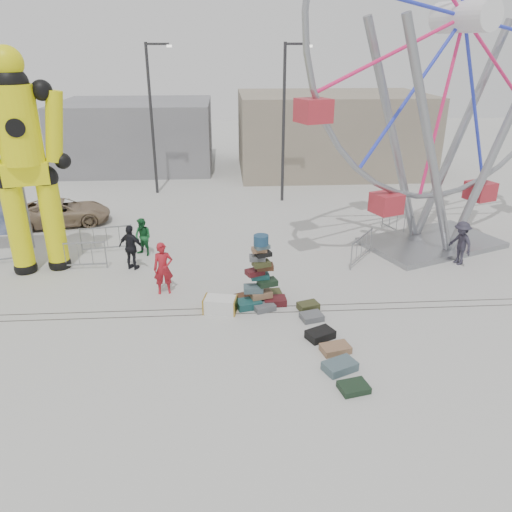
{
  "coord_description": "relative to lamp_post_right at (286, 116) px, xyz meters",
  "views": [
    {
      "loc": [
        -0.14,
        -13.21,
        7.83
      ],
      "look_at": [
        0.86,
        2.03,
        1.37
      ],
      "focal_mm": 35.0,
      "sensor_mm": 36.0,
      "label": 1
    }
  ],
  "objects": [
    {
      "name": "building_right",
      "position": [
        3.91,
        7.0,
        -1.98
      ],
      "size": [
        12.0,
        8.0,
        5.0
      ],
      "primitive_type": "cube",
      "color": "gray",
      "rests_on": "ground"
    },
    {
      "name": "building_left",
      "position": [
        -9.09,
        9.0,
        -2.28
      ],
      "size": [
        10.0,
        8.0,
        4.4
      ],
      "primitive_type": "cube",
      "color": "gray",
      "rests_on": "ground"
    },
    {
      "name": "row_case_5",
      "position": [
        -0.18,
        -16.37,
        -4.4
      ],
      "size": [
        0.81,
        0.69,
        0.17
      ],
      "primitive_type": "cube",
      "rotation": [
        0.0,
        0.0,
        0.22
      ],
      "color": "#1A2F1D",
      "rests_on": "ground"
    },
    {
      "name": "barricade_wheel_back",
      "position": [
        4.44,
        -5.55,
        -3.93
      ],
      "size": [
        0.79,
        1.91,
        1.1
      ],
      "primitive_type": null,
      "rotation": [
        0.0,
        0.0,
        -1.22
      ],
      "color": "gray",
      "rests_on": "ground"
    },
    {
      "name": "lamp_post_right",
      "position": [
        0.0,
        0.0,
        0.0
      ],
      "size": [
        1.41,
        0.25,
        8.0
      ],
      "color": "#2D2D30",
      "rests_on": "ground"
    },
    {
      "name": "suitcase_tower",
      "position": [
        -2.15,
        -11.73,
        -3.81
      ],
      "size": [
        1.73,
        1.53,
        2.4
      ],
      "rotation": [
        0.0,
        0.0,
        0.19
      ],
      "color": "#1A4D4E",
      "rests_on": "ground"
    },
    {
      "name": "pedestrian_black",
      "position": [
        -6.76,
        -8.69,
        -3.61
      ],
      "size": [
        1.11,
        0.79,
        1.74
      ],
      "primitive_type": "imported",
      "rotation": [
        0.0,
        0.0,
        2.75
      ],
      "color": "black",
      "rests_on": "ground"
    },
    {
      "name": "pedestrian_green",
      "position": [
        -6.53,
        -7.34,
        -3.71
      ],
      "size": [
        0.94,
        0.9,
        1.54
      ],
      "primitive_type": "imported",
      "rotation": [
        0.0,
        0.0,
        -0.6
      ],
      "color": "#165B2A",
      "rests_on": "ground"
    },
    {
      "name": "pedestrian_grey",
      "position": [
        5.75,
        -9.01,
        -3.62
      ],
      "size": [
        0.92,
        1.24,
        1.72
      ],
      "primitive_type": "imported",
      "rotation": [
        0.0,
        0.0,
        -1.29
      ],
      "color": "#292633",
      "rests_on": "ground"
    },
    {
      "name": "barricade_dummy_b",
      "position": [
        -8.77,
        -8.57,
        -3.93
      ],
      "size": [
        2.0,
        0.15,
        1.1
      ],
      "primitive_type": null,
      "rotation": [
        0.0,
        0.0,
        0.03
      ],
      "color": "gray",
      "rests_on": "ground"
    },
    {
      "name": "parked_suv",
      "position": [
        -10.9,
        -3.3,
        -3.87
      ],
      "size": [
        4.69,
        2.86,
        1.21
      ],
      "primitive_type": "imported",
      "rotation": [
        0.0,
        0.0,
        1.78
      ],
      "color": "#8B7359",
      "rests_on": "ground"
    },
    {
      "name": "track_line_near",
      "position": [
        -3.09,
        -12.4,
        -4.48
      ],
      "size": [
        40.0,
        0.04,
        0.01
      ],
      "primitive_type": "cube",
      "color": "#47443F",
      "rests_on": "ground"
    },
    {
      "name": "row_case_0",
      "position": [
        -0.64,
        -12.25,
        -4.37
      ],
      "size": [
        0.76,
        0.63,
        0.23
      ],
      "primitive_type": "cube",
      "rotation": [
        0.0,
        0.0,
        0.32
      ],
      "color": "#3C3F1F",
      "rests_on": "ground"
    },
    {
      "name": "row_case_3",
      "position": [
        -0.28,
        -14.69,
        -4.38
      ],
      "size": [
        0.89,
        0.69,
        0.2
      ],
      "primitive_type": "cube",
      "rotation": [
        0.0,
        0.0,
        0.25
      ],
      "color": "#906849",
      "rests_on": "ground"
    },
    {
      "name": "lamp_post_left",
      "position": [
        -7.0,
        2.0,
        0.0
      ],
      "size": [
        1.41,
        0.25,
        8.0
      ],
      "color": "#2D2D30",
      "rests_on": "ground"
    },
    {
      "name": "barricade_dummy_c",
      "position": [
        -8.07,
        -6.87,
        -3.93
      ],
      "size": [
        1.99,
        0.44,
        1.1
      ],
      "primitive_type": null,
      "rotation": [
        0.0,
        0.0,
        0.17
      ],
      "color": "gray",
      "rests_on": "ground"
    },
    {
      "name": "crash_test_dummy",
      "position": [
        -10.15,
        -8.52,
        -0.2
      ],
      "size": [
        3.23,
        1.42,
        8.12
      ],
      "rotation": [
        0.0,
        0.0,
        0.26
      ],
      "color": "black",
      "rests_on": "ground"
    },
    {
      "name": "barricade_wheel_front",
      "position": [
        2.04,
        -8.55,
        -3.93
      ],
      "size": [
        1.27,
        1.67,
        1.1
      ],
      "primitive_type": null,
      "rotation": [
        0.0,
        0.0,
        0.93
      ],
      "color": "gray",
      "rests_on": "ground"
    },
    {
      "name": "ferris_wheel",
      "position": [
        5.47,
        -7.05,
        3.17
      ],
      "size": [
        12.52,
        5.16,
        15.54
      ],
      "rotation": [
        0.0,
        0.0,
        0.38
      ],
      "color": "gray",
      "rests_on": "ground"
    },
    {
      "name": "row_case_2",
      "position": [
        -0.57,
        -13.98,
        -4.36
      ],
      "size": [
        0.94,
        0.83,
        0.25
      ],
      "primitive_type": "cube",
      "rotation": [
        0.0,
        0.0,
        0.47
      ],
      "color": "black",
      "rests_on": "ground"
    },
    {
      "name": "pedestrian_red",
      "position": [
        -5.36,
        -10.77,
        -3.57
      ],
      "size": [
        0.72,
        0.54,
        1.82
      ],
      "primitive_type": "imported",
      "rotation": [
        0.0,
        0.0,
        0.16
      ],
      "color": "maroon",
      "rests_on": "ground"
    },
    {
      "name": "ground",
      "position": [
        -3.09,
        -13.0,
        -4.48
      ],
      "size": [
        90.0,
        90.0,
        0.0
      ],
      "primitive_type": "plane",
      "color": "#9E9E99",
      "rests_on": "ground"
    },
    {
      "name": "row_case_1",
      "position": [
        -0.64,
        -12.89,
        -4.39
      ],
      "size": [
        0.77,
        0.67,
        0.19
      ],
      "primitive_type": "cube",
      "rotation": [
        0.0,
        0.0,
        0.26
      ],
      "color": "#5C5F63",
      "rests_on": "ground"
    },
    {
      "name": "steamer_trunk",
      "position": [
        -3.46,
        -12.21,
        -4.24
      ],
      "size": [
        1.13,
        0.79,
        0.48
      ],
      "primitive_type": "cube",
      "rotation": [
        0.0,
        0.0,
        -0.2
      ],
      "color": "silver",
      "rests_on": "ground"
    },
    {
      "name": "row_case_4",
      "position": [
        -0.34,
        -15.54,
        -4.36
      ],
      "size": [
        1.0,
        0.85,
        0.24
      ],
      "primitive_type": "cube",
      "rotation": [
        0.0,
        0.0,
        0.43
      ],
      "color": "#496169",
      "rests_on": "ground"
    },
    {
      "name": "track_line_far",
      "position": [
        -3.09,
        -12.0,
        -4.48
      ],
      "size": [
        40.0,
        0.04,
        0.01
      ],
      "primitive_type": "cube",
      "color": "#47443F",
      "rests_on": "ground"
    }
  ]
}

